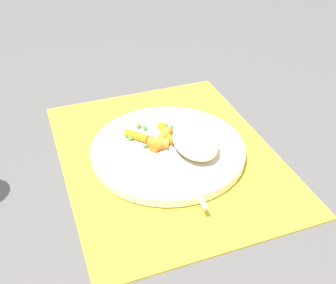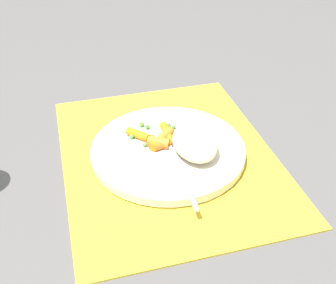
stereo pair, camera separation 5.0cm
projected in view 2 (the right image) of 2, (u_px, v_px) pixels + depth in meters
name	position (u px, v px, depth m)	size (l,w,h in m)	color
ground_plane	(168.00, 156.00, 0.74)	(2.40, 2.40, 0.00)	#565451
placemat	(168.00, 155.00, 0.74)	(0.46, 0.36, 0.01)	gold
plate	(168.00, 150.00, 0.74)	(0.27, 0.27, 0.01)	silver
rice_mound	(195.00, 143.00, 0.71)	(0.10, 0.07, 0.04)	beige
carrot_portion	(159.00, 138.00, 0.74)	(0.07, 0.08, 0.02)	orange
pea_scatter	(159.00, 136.00, 0.75)	(0.09, 0.09, 0.01)	#5A9634
fork	(174.00, 159.00, 0.70)	(0.20, 0.02, 0.01)	silver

